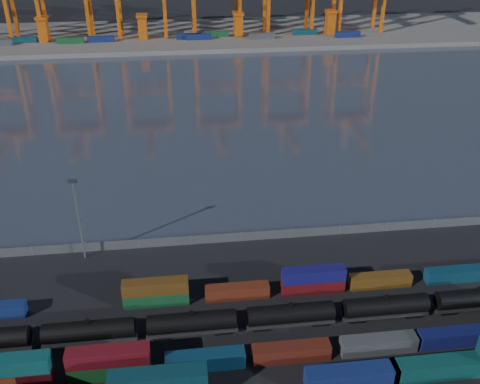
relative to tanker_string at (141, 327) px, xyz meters
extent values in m
plane|color=black|center=(18.50, -3.34, -2.18)|extent=(700.00, 700.00, 0.00)
plane|color=#313847|center=(18.50, 101.66, -2.17)|extent=(700.00, 700.00, 0.00)
cube|color=#514F4C|center=(18.50, 206.66, -1.18)|extent=(700.00, 70.00, 2.00)
cube|color=#0B333D|center=(2.87, -12.53, 2.05)|extent=(13.02, 2.65, 2.82)
cube|color=navy|center=(29.27, -12.53, -0.77)|extent=(13.02, 2.65, 2.82)
cube|color=#0D4442|center=(41.50, -12.53, -0.77)|extent=(13.02, 2.65, 2.82)
cube|color=maroon|center=(-17.70, -6.92, -0.93)|extent=(11.51, 2.34, 2.49)
cube|color=#0E4A49|center=(-17.70, -6.92, 1.56)|extent=(11.51, 2.34, 2.49)
cube|color=#144B1F|center=(-4.15, -6.92, -0.93)|extent=(11.51, 2.34, 2.49)
cube|color=maroon|center=(-4.15, -6.92, 1.56)|extent=(11.51, 2.34, 2.49)
cube|color=#0E314B|center=(9.35, -6.92, -0.93)|extent=(11.51, 2.34, 2.49)
cube|color=#561C11|center=(21.96, -6.92, -0.93)|extent=(11.51, 2.34, 2.49)
cube|color=#404345|center=(35.19, -6.92, -0.93)|extent=(11.51, 2.34, 2.49)
cube|color=navy|center=(47.31, -6.92, -0.93)|extent=(11.51, 2.34, 2.49)
cube|color=#144C27|center=(2.13, 7.85, -1.00)|extent=(10.87, 2.21, 2.36)
cube|color=#5A3712|center=(2.13, 7.85, 1.35)|extent=(10.87, 2.21, 2.36)
cube|color=maroon|center=(15.71, 7.85, -1.00)|extent=(10.87, 2.21, 2.36)
cube|color=#5D0E11|center=(28.81, 7.85, -1.00)|extent=(10.87, 2.21, 2.36)
cube|color=navy|center=(28.81, 7.85, 1.35)|extent=(10.87, 2.21, 2.36)
cube|color=brown|center=(40.85, 7.85, -1.00)|extent=(10.87, 2.21, 2.36)
cube|color=#0E354B|center=(54.70, 7.85, -1.00)|extent=(10.87, 2.21, 2.36)
cube|color=black|center=(-18.53, 0.00, -1.87)|extent=(2.62, 1.89, 0.63)
cylinder|color=black|center=(-7.75, 0.00, 0.23)|extent=(13.62, 3.04, 3.04)
cylinder|color=black|center=(-7.75, 0.00, 1.91)|extent=(0.84, 0.84, 0.52)
cube|color=black|center=(-7.75, 0.00, -1.45)|extent=(14.15, 2.10, 0.42)
cube|color=black|center=(-12.47, 0.00, -1.87)|extent=(2.62, 1.89, 0.63)
cube|color=black|center=(-3.03, 0.00, -1.87)|extent=(2.62, 1.89, 0.63)
cylinder|color=black|center=(7.75, 0.00, 0.23)|extent=(13.62, 3.04, 3.04)
cylinder|color=black|center=(7.75, 0.00, 1.91)|extent=(0.84, 0.84, 0.52)
cube|color=black|center=(7.75, 0.00, -1.45)|extent=(14.15, 2.10, 0.42)
cube|color=black|center=(3.03, 0.00, -1.87)|extent=(2.62, 1.89, 0.63)
cube|color=black|center=(12.47, 0.00, -1.87)|extent=(2.62, 1.89, 0.63)
cylinder|color=black|center=(23.25, 0.00, 0.23)|extent=(13.62, 3.04, 3.04)
cylinder|color=black|center=(23.25, 0.00, 1.91)|extent=(0.84, 0.84, 0.52)
cube|color=black|center=(23.25, 0.00, -1.45)|extent=(14.15, 2.10, 0.42)
cube|color=black|center=(18.53, 0.00, -1.87)|extent=(2.62, 1.89, 0.63)
cube|color=black|center=(27.97, 0.00, -1.87)|extent=(2.62, 1.89, 0.63)
cylinder|color=black|center=(38.75, 0.00, 0.23)|extent=(13.62, 3.04, 3.04)
cylinder|color=black|center=(38.75, 0.00, 1.91)|extent=(0.84, 0.84, 0.52)
cube|color=black|center=(38.75, 0.00, -1.45)|extent=(14.15, 2.10, 0.42)
cube|color=black|center=(34.03, 0.00, -1.87)|extent=(2.62, 1.89, 0.63)
cube|color=black|center=(43.47, 0.00, -1.87)|extent=(2.62, 1.89, 0.63)
cylinder|color=black|center=(54.25, 0.00, 0.23)|extent=(13.62, 3.04, 3.04)
cylinder|color=black|center=(54.25, 0.00, 1.91)|extent=(0.84, 0.84, 0.52)
cube|color=black|center=(54.25, 0.00, -1.45)|extent=(14.15, 2.10, 0.42)
cube|color=black|center=(49.53, 0.00, -1.87)|extent=(2.62, 1.89, 0.63)
cube|color=#595B5E|center=(18.50, 24.66, -1.18)|extent=(160.00, 0.06, 2.00)
cylinder|color=slate|center=(-21.50, 24.66, -1.08)|extent=(0.12, 0.12, 2.20)
cylinder|color=slate|center=(-11.50, 24.66, -1.08)|extent=(0.12, 0.12, 2.20)
cylinder|color=slate|center=(-1.50, 24.66, -1.08)|extent=(0.12, 0.12, 2.20)
cylinder|color=slate|center=(8.50, 24.66, -1.08)|extent=(0.12, 0.12, 2.20)
cylinder|color=slate|center=(18.50, 24.66, -1.08)|extent=(0.12, 0.12, 2.20)
cylinder|color=slate|center=(28.50, 24.66, -1.08)|extent=(0.12, 0.12, 2.20)
cylinder|color=slate|center=(38.50, 24.66, -1.08)|extent=(0.12, 0.12, 2.20)
cylinder|color=slate|center=(48.50, 24.66, -1.08)|extent=(0.12, 0.12, 2.20)
cylinder|color=slate|center=(58.50, 24.66, -1.08)|extent=(0.12, 0.12, 2.20)
cylinder|color=slate|center=(68.50, 24.66, -1.08)|extent=(0.12, 0.12, 2.20)
cylinder|color=slate|center=(-11.50, 22.66, 5.82)|extent=(0.36, 0.36, 16.00)
cube|color=black|center=(-11.50, 22.66, 14.12)|extent=(1.60, 0.40, 0.60)
cube|color=navy|center=(19.16, 191.33, 1.12)|extent=(12.00, 2.44, 2.60)
cube|color=navy|center=(89.84, 187.58, 1.12)|extent=(12.00, 2.44, 2.60)
cube|color=navy|center=(14.86, 192.74, 1.12)|extent=(12.00, 2.44, 2.60)
cube|color=#0C3842|center=(-60.79, 195.13, 1.12)|extent=(12.00, 2.44, 2.60)
cube|color=#3F4244|center=(48.88, 189.36, 1.12)|extent=(12.00, 2.44, 2.60)
cube|color=#144C23|center=(-39.25, 190.85, 1.12)|extent=(12.00, 2.44, 2.60)
cube|color=navy|center=(-25.66, 192.18, 1.12)|extent=(12.00, 2.44, 2.60)
cube|color=#144C23|center=(27.84, 196.13, 1.12)|extent=(12.00, 2.44, 2.60)
cube|color=#0C3842|center=(70.91, 195.48, 1.12)|extent=(12.00, 2.44, 2.60)
cube|color=#CE560E|center=(-51.50, 196.66, 4.82)|extent=(4.00, 6.00, 10.00)
cube|color=#CE560E|center=(-51.50, 196.66, 10.32)|extent=(5.00, 7.00, 1.20)
cube|color=#CE560E|center=(-6.50, 196.66, 4.82)|extent=(4.00, 6.00, 10.00)
cube|color=#CE560E|center=(-6.50, 196.66, 10.32)|extent=(5.00, 7.00, 1.20)
cube|color=#CE560E|center=(38.50, 196.66, 4.82)|extent=(4.00, 6.00, 10.00)
cube|color=#CE560E|center=(38.50, 196.66, 10.32)|extent=(5.00, 7.00, 1.20)
cube|color=#CE560E|center=(83.50, 196.66, 4.82)|extent=(4.00, 6.00, 10.00)
cube|color=#CE560E|center=(83.50, 196.66, 10.32)|extent=(5.00, 7.00, 1.20)
camera|label=1|loc=(7.50, -62.92, 57.22)|focal=40.00mm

